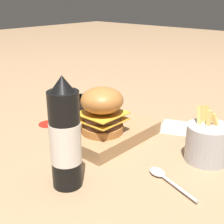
# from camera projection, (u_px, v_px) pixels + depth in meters

# --- Properties ---
(ground_plane) EXTENTS (6.00, 6.00, 0.00)m
(ground_plane) POSITION_uv_depth(u_px,v_px,m) (113.00, 138.00, 0.93)
(ground_plane) COLOR #9E7A56
(serving_board) EXTENTS (0.27, 0.16, 0.04)m
(serving_board) POSITION_uv_depth(u_px,v_px,m) (112.00, 134.00, 0.92)
(serving_board) COLOR #A37A51
(serving_board) RESTS_ON ground_plane
(burger) EXTENTS (0.12, 0.12, 0.13)m
(burger) POSITION_uv_depth(u_px,v_px,m) (103.00, 110.00, 0.86)
(burger) COLOR #AD6B33
(burger) RESTS_ON serving_board
(ketchup_bottle) EXTENTS (0.07, 0.07, 0.25)m
(ketchup_bottle) POSITION_uv_depth(u_px,v_px,m) (65.00, 138.00, 0.66)
(ketchup_bottle) COLOR black
(ketchup_bottle) RESTS_ON ground_plane
(fries_basket) EXTENTS (0.11, 0.11, 0.14)m
(fries_basket) POSITION_uv_depth(u_px,v_px,m) (208.00, 143.00, 0.79)
(fries_basket) COLOR #B7B7BC
(fries_basket) RESTS_ON ground_plane
(side_bowl) EXTENTS (0.12, 0.12, 0.05)m
(side_bowl) POSITION_uv_depth(u_px,v_px,m) (76.00, 105.00, 1.12)
(side_bowl) COLOR black
(side_bowl) RESTS_ON ground_plane
(spoon) EXTENTS (0.07, 0.15, 0.01)m
(spoon) POSITION_uv_depth(u_px,v_px,m) (162.00, 176.00, 0.73)
(spoon) COLOR silver
(spoon) RESTS_ON ground_plane
(ketchup_puddle) EXTENTS (0.06, 0.06, 0.00)m
(ketchup_puddle) POSITION_uv_depth(u_px,v_px,m) (48.00, 124.00, 1.03)
(ketchup_puddle) COLOR #B21E14
(ketchup_puddle) RESTS_ON ground_plane
(parchment_square) EXTENTS (0.15, 0.15, 0.00)m
(parchment_square) POSITION_uv_depth(u_px,v_px,m) (180.00, 128.00, 1.00)
(parchment_square) COLOR beige
(parchment_square) RESTS_ON ground_plane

